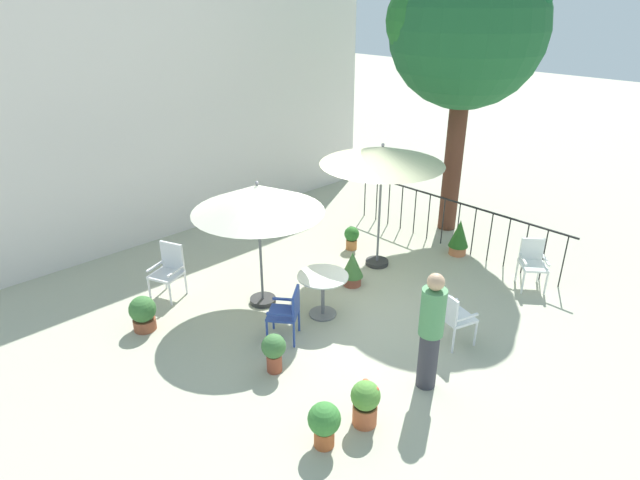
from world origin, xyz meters
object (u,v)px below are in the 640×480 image
shade_tree (468,29)px  potted_plant_2 (365,402)px  potted_plant_4 (324,422)px  potted_plant_6 (459,237)px  patio_chair_2 (452,314)px  potted_plant_1 (274,350)px  standing_person (431,330)px  patio_chair_3 (169,268)px  potted_plant_0 (143,313)px  patio_umbrella_0 (382,157)px  patio_umbrella_1 (258,199)px  potted_plant_3 (352,268)px  cafe_table_0 (323,287)px  patio_chair_0 (532,260)px  patio_chair_1 (288,311)px  potted_plant_5 (352,237)px

shade_tree → potted_plant_2: shade_tree is taller
potted_plant_4 → potted_plant_6: potted_plant_6 is taller
patio_chair_2 → potted_plant_2: 2.18m
potted_plant_1 → standing_person: 2.14m
patio_chair_3 → potted_plant_0: patio_chair_3 is taller
potted_plant_1 → standing_person: standing_person is taller
patio_umbrella_0 → potted_plant_6: 2.46m
shade_tree → potted_plant_0: shade_tree is taller
shade_tree → potted_plant_4: bearing=-157.5°
patio_chair_2 → potted_plant_6: (2.66, 1.58, -0.12)m
patio_umbrella_1 → patio_chair_3: size_ratio=2.29×
patio_chair_2 → potted_plant_3: 2.22m
patio_chair_2 → potted_plant_3: bearing=84.3°
potted_plant_6 → cafe_table_0: bearing=175.4°
potted_plant_1 → shade_tree: bearing=11.6°
cafe_table_0 → potted_plant_3: (1.06, 0.34, -0.17)m
cafe_table_0 → patio_chair_3: patio_chair_3 is taller
patio_chair_0 → shade_tree: bearing=64.9°
patio_chair_0 → potted_plant_1: patio_chair_0 is taller
patio_chair_1 → standing_person: 2.21m
cafe_table_0 → potted_plant_6: size_ratio=1.11×
cafe_table_0 → potted_plant_6: potted_plant_6 is taller
potted_plant_0 → potted_plant_1: size_ratio=0.98×
shade_tree → cafe_table_0: bearing=-171.5°
potted_plant_2 → standing_person: size_ratio=0.36×
patio_chair_0 → potted_plant_6: bearing=84.2°
potted_plant_1 → potted_plant_4: size_ratio=0.99×
cafe_table_0 → potted_plant_1: size_ratio=1.40×
shade_tree → patio_chair_2: shade_tree is taller
patio_chair_3 → potted_plant_5: 3.71m
cafe_table_0 → potted_plant_2: (-1.32, -2.09, -0.18)m
patio_chair_1 → patio_umbrella_1: bearing=71.4°
potted_plant_0 → cafe_table_0: bearing=-35.4°
patio_chair_3 → standing_person: 4.65m
potted_plant_4 → potted_plant_5: bearing=39.7°
potted_plant_6 → potted_plant_3: bearing=165.7°
patio_umbrella_0 → patio_chair_2: size_ratio=2.77×
cafe_table_0 → patio_chair_0: patio_chair_0 is taller
patio_chair_0 → potted_plant_1: 4.99m
cafe_table_0 → patio_umbrella_1: bearing=115.6°
potted_plant_1 → patio_umbrella_1: bearing=56.8°
potted_plant_2 → cafe_table_0: bearing=57.8°
shade_tree → potted_plant_3: bearing=-174.5°
patio_chair_1 → patio_chair_3: 2.47m
patio_chair_3 → potted_plant_5: (3.59, -0.92, -0.26)m
cafe_table_0 → potted_plant_6: 3.51m
patio_chair_3 → potted_plant_2: bearing=-88.3°
patio_chair_2 → potted_plant_5: size_ratio=1.77×
potted_plant_5 → patio_umbrella_0: bearing=-99.8°
potted_plant_3 → potted_plant_1: bearing=-160.5°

